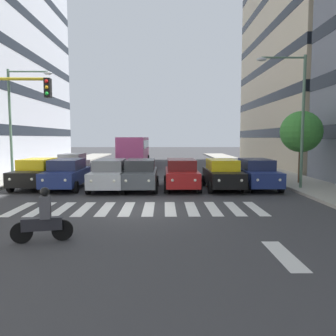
% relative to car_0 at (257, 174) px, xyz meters
% --- Properties ---
extents(ground_plane, '(180.00, 180.00, 0.00)m').
position_rel_car_0_xyz_m(ground_plane, '(6.49, 5.34, -0.89)').
color(ground_plane, '#38383A').
extents(building_left_block_0, '(11.54, 20.49, 23.90)m').
position_rel_car_0_xyz_m(building_left_block_0, '(-10.86, -15.93, 11.07)').
color(building_left_block_0, beige).
rests_on(building_left_block_0, ground_plane).
extents(crosswalk_markings, '(10.35, 2.80, 0.01)m').
position_rel_car_0_xyz_m(crosswalk_markings, '(6.49, 5.34, -0.88)').
color(crosswalk_markings, silver).
rests_on(crosswalk_markings, ground_plane).
extents(lane_arrow_0, '(0.50, 2.20, 0.01)m').
position_rel_car_0_xyz_m(lane_arrow_0, '(2.37, 10.84, -0.88)').
color(lane_arrow_0, silver).
rests_on(lane_arrow_0, ground_plane).
extents(car_0, '(2.02, 4.44, 1.72)m').
position_rel_car_0_xyz_m(car_0, '(0.00, 0.00, 0.00)').
color(car_0, navy).
rests_on(car_0, ground_plane).
extents(car_1, '(2.02, 4.44, 1.72)m').
position_rel_car_0_xyz_m(car_1, '(2.02, 0.16, 0.00)').
color(car_1, black).
rests_on(car_1, ground_plane).
extents(car_2, '(2.02, 4.44, 1.72)m').
position_rel_car_0_xyz_m(car_2, '(4.38, 0.07, 0.00)').
color(car_2, maroon).
rests_on(car_2, ground_plane).
extents(car_3, '(2.02, 4.44, 1.72)m').
position_rel_car_0_xyz_m(car_3, '(6.73, 0.24, 0.00)').
color(car_3, '#474C51').
rests_on(car_3, ground_plane).
extents(car_4, '(2.02, 4.44, 1.72)m').
position_rel_car_0_xyz_m(car_4, '(8.47, 0.30, 0.00)').
color(car_4, '#B2B7BC').
rests_on(car_4, ground_plane).
extents(car_5, '(2.02, 4.44, 1.72)m').
position_rel_car_0_xyz_m(car_5, '(11.02, -0.06, 0.00)').
color(car_5, navy).
rests_on(car_5, ground_plane).
extents(car_6, '(2.02, 4.44, 1.72)m').
position_rel_car_0_xyz_m(car_6, '(12.89, -0.48, 0.00)').
color(car_6, black).
rests_on(car_6, ground_plane).
extents(car_row2_0, '(2.02, 4.44, 1.72)m').
position_rel_car_0_xyz_m(car_row2_0, '(12.54, -6.68, 0.00)').
color(car_row2_0, silver).
rests_on(car_row2_0, ground_plane).
extents(bus_behind_traffic, '(2.78, 10.50, 3.00)m').
position_rel_car_0_xyz_m(bus_behind_traffic, '(8.47, -15.65, 0.97)').
color(bus_behind_traffic, '#DB5193').
rests_on(bus_behind_traffic, ground_plane).
extents(motorcycle_with_rider, '(1.68, 0.48, 1.57)m').
position_rel_car_0_xyz_m(motorcycle_with_rider, '(8.84, 9.65, -0.24)').
color(motorcycle_with_rider, black).
rests_on(motorcycle_with_rider, ground_plane).
extents(street_lamp_left, '(2.76, 0.28, 7.33)m').
position_rel_car_0_xyz_m(street_lamp_left, '(-1.92, 0.57, 3.72)').
color(street_lamp_left, '#4C6B56').
rests_on(street_lamp_left, sidewalk_left).
extents(street_lamp_right, '(2.90, 0.28, 7.17)m').
position_rel_car_0_xyz_m(street_lamp_right, '(14.86, -2.63, 3.65)').
color(street_lamp_right, '#4C6B56').
rests_on(street_lamp_right, sidewalk_right).
extents(street_tree_1, '(2.55, 2.55, 4.46)m').
position_rel_car_0_xyz_m(street_tree_1, '(-3.13, -1.48, 2.44)').
color(street_tree_1, '#513823').
rests_on(street_tree_1, sidewalk_left).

